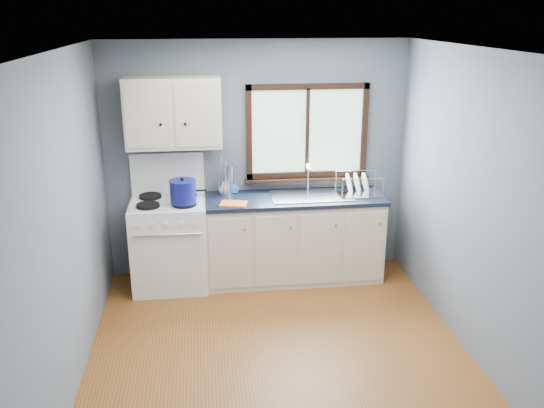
{
  "coord_description": "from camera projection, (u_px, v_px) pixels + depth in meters",
  "views": [
    {
      "loc": [
        -0.58,
        -4.15,
        2.76
      ],
      "look_at": [
        0.05,
        0.9,
        1.05
      ],
      "focal_mm": 38.0,
      "sensor_mm": 36.0,
      "label": 1
    }
  ],
  "objects": [
    {
      "name": "wall_back",
      "position": [
        257.0,
        160.0,
        6.16
      ],
      "size": [
        3.2,
        0.02,
        2.5
      ],
      "primitive_type": "cube",
      "color": "slate",
      "rests_on": "ground"
    },
    {
      "name": "stockpot",
      "position": [
        183.0,
        191.0,
        5.66
      ],
      "size": [
        0.33,
        0.33,
        0.26
      ],
      "rotation": [
        0.0,
        0.0,
        -0.29
      ],
      "color": "navy",
      "rests_on": "gas_range"
    },
    {
      "name": "gas_range",
      "position": [
        170.0,
        241.0,
        5.97
      ],
      "size": [
        0.76,
        0.69,
        1.36
      ],
      "color": "white",
      "rests_on": "floor"
    },
    {
      "name": "floor",
      "position": [
        279.0,
        357.0,
        4.86
      ],
      "size": [
        3.2,
        3.6,
        0.02
      ],
      "primitive_type": "cube",
      "color": "brown",
      "rests_on": "ground"
    },
    {
      "name": "countertop",
      "position": [
        294.0,
        199.0,
        6.01
      ],
      "size": [
        1.89,
        0.64,
        0.04
      ],
      "primitive_type": "cube",
      "color": "black",
      "rests_on": "base_cabinets"
    },
    {
      "name": "dish_rack",
      "position": [
        358.0,
        189.0,
        6.06
      ],
      "size": [
        0.46,
        0.36,
        0.24
      ],
      "rotation": [
        0.0,
        0.0,
        -0.03
      ],
      "color": "silver",
      "rests_on": "countertop"
    },
    {
      "name": "wall_left",
      "position": [
        65.0,
        225.0,
        4.27
      ],
      "size": [
        0.02,
        3.6,
        2.5
      ],
      "primitive_type": "cube",
      "color": "slate",
      "rests_on": "ground"
    },
    {
      "name": "thermos",
      "position": [
        230.0,
        180.0,
        6.06
      ],
      "size": [
        0.08,
        0.08,
        0.31
      ],
      "primitive_type": "cylinder",
      "rotation": [
        0.0,
        0.0,
        0.1
      ],
      "color": "silver",
      "rests_on": "countertop"
    },
    {
      "name": "wall_front",
      "position": [
        331.0,
        343.0,
        2.75
      ],
      "size": [
        3.2,
        0.02,
        2.5
      ],
      "primitive_type": "cube",
      "color": "slate",
      "rests_on": "ground"
    },
    {
      "name": "skillet",
      "position": [
        184.0,
        191.0,
        5.98
      ],
      "size": [
        0.35,
        0.24,
        0.05
      ],
      "rotation": [
        0.0,
        0.0,
        0.04
      ],
      "color": "black",
      "rests_on": "gas_range"
    },
    {
      "name": "wall_right",
      "position": [
        477.0,
        208.0,
        4.64
      ],
      "size": [
        0.02,
        3.6,
        2.5
      ],
      "primitive_type": "cube",
      "color": "slate",
      "rests_on": "ground"
    },
    {
      "name": "sink",
      "position": [
        311.0,
        202.0,
        6.04
      ],
      "size": [
        0.84,
        0.46,
        0.44
      ],
      "color": "silver",
      "rests_on": "countertop"
    },
    {
      "name": "dish_towel",
      "position": [
        233.0,
        204.0,
        5.75
      ],
      "size": [
        0.3,
        0.24,
        0.02
      ],
      "primitive_type": "cube",
      "rotation": [
        0.0,
        0.0,
        -0.24
      ],
      "color": "orange",
      "rests_on": "countertop"
    },
    {
      "name": "utensil_crock",
      "position": [
        225.0,
        187.0,
        6.04
      ],
      "size": [
        0.17,
        0.17,
        0.41
      ],
      "rotation": [
        0.0,
        0.0,
        0.38
      ],
      "color": "silver",
      "rests_on": "countertop"
    },
    {
      "name": "soap_bottle",
      "position": [
        235.0,
        183.0,
        6.06
      ],
      "size": [
        0.1,
        0.1,
        0.24
      ],
      "primitive_type": "imported",
      "rotation": [
        0.0,
        0.0,
        0.13
      ],
      "color": "blue",
      "rests_on": "countertop"
    },
    {
      "name": "ceiling",
      "position": [
        281.0,
        48.0,
        4.05
      ],
      "size": [
        3.2,
        3.6,
        0.02
      ],
      "primitive_type": "cube",
      "color": "white",
      "rests_on": "wall_back"
    },
    {
      "name": "window",
      "position": [
        307.0,
        138.0,
        6.11
      ],
      "size": [
        1.36,
        0.1,
        1.03
      ],
      "color": "#9EC6A8",
      "rests_on": "wall_back"
    },
    {
      "name": "upper_cabinets",
      "position": [
        173.0,
        113.0,
        5.71
      ],
      "size": [
        0.95,
        0.35,
        0.7
      ],
      "color": "beige",
      "rests_on": "wall_back"
    },
    {
      "name": "base_cabinets",
      "position": [
        293.0,
        242.0,
        6.17
      ],
      "size": [
        1.85,
        0.6,
        0.88
      ],
      "color": "beige",
      "rests_on": "floor"
    }
  ]
}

